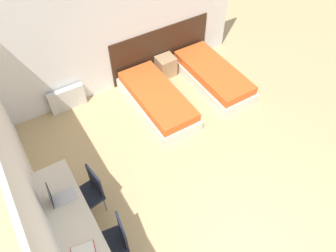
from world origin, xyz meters
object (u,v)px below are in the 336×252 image
(chair_near_laptop, at_px, (90,191))
(chair_near_notebook, at_px, (115,240))
(nightstand, at_px, (166,66))
(laptop, at_px, (59,197))
(bed_near_window, at_px, (157,100))
(bed_near_door, at_px, (213,76))

(chair_near_laptop, bearing_deg, chair_near_notebook, -98.37)
(nightstand, distance_m, chair_near_laptop, 3.49)
(laptop, bearing_deg, chair_near_notebook, -62.04)
(bed_near_window, relative_size, chair_near_laptop, 2.23)
(bed_near_door, xyz_separation_m, chair_near_notebook, (-3.39, -2.28, 0.28))
(bed_near_door, distance_m, nightstand, 1.07)
(bed_near_door, xyz_separation_m, laptop, (-3.80, -1.49, 0.64))
(bed_near_window, bearing_deg, nightstand, 49.13)
(chair_near_laptop, bearing_deg, laptop, -176.81)
(bed_near_door, distance_m, chair_near_laptop, 3.68)
(bed_near_door, height_order, laptop, laptop)
(bed_near_door, height_order, nightstand, nightstand)
(chair_near_notebook, relative_size, laptop, 2.49)
(nightstand, bearing_deg, chair_near_notebook, -131.12)
(chair_near_notebook, height_order, laptop, laptop)
(bed_near_window, height_order, bed_near_door, same)
(nightstand, distance_m, laptop, 3.91)
(bed_near_door, xyz_separation_m, nightstand, (-0.70, 0.81, 0.03))
(laptop, bearing_deg, bed_near_window, 32.03)
(chair_near_laptop, distance_m, laptop, 0.55)
(bed_near_window, bearing_deg, chair_near_notebook, -131.21)
(chair_near_laptop, height_order, laptop, laptop)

